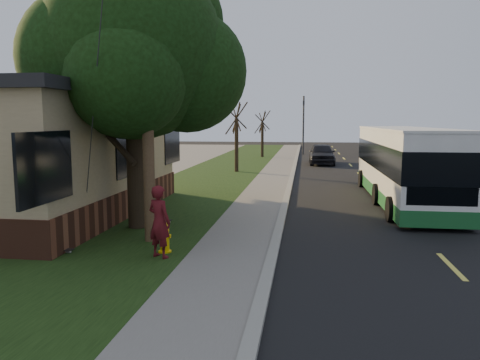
% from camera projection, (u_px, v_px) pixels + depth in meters
% --- Properties ---
extents(ground, '(120.00, 120.00, 0.00)m').
position_uv_depth(ground, '(272.00, 259.00, 10.98)').
color(ground, black).
rests_on(ground, ground).
extents(road, '(8.00, 80.00, 0.01)m').
position_uv_depth(road, '(381.00, 195.00, 20.25)').
color(road, black).
rests_on(road, ground).
extents(curb, '(0.25, 80.00, 0.12)m').
position_uv_depth(curb, '(288.00, 192.00, 20.79)').
color(curb, gray).
rests_on(curb, ground).
extents(sidewalk, '(2.00, 80.00, 0.08)m').
position_uv_depth(sidewalk, '(266.00, 192.00, 20.93)').
color(sidewalk, slate).
rests_on(sidewalk, ground).
extents(grass_verge, '(5.00, 80.00, 0.07)m').
position_uv_depth(grass_verge, '(190.00, 191.00, 21.42)').
color(grass_verge, black).
rests_on(grass_verge, ground).
extents(fire_hydrant, '(0.32, 0.32, 0.74)m').
position_uv_depth(fire_hydrant, '(165.00, 237.00, 11.28)').
color(fire_hydrant, yellow).
rests_on(fire_hydrant, grass_verge).
extents(utility_pole, '(2.86, 3.21, 9.07)m').
position_uv_depth(utility_pole, '(146.00, 65.00, 11.82)').
color(utility_pole, '#473321').
rests_on(utility_pole, ground).
extents(leafy_tree, '(6.30, 6.00, 7.80)m').
position_uv_depth(leafy_tree, '(136.00, 53.00, 13.50)').
color(leafy_tree, black).
rests_on(leafy_tree, grass_verge).
extents(bare_tree_near, '(1.38, 1.21, 4.31)m').
position_uv_depth(bare_tree_near, '(237.00, 138.00, 28.87)').
color(bare_tree_near, black).
rests_on(bare_tree_near, grass_verge).
extents(bare_tree_far, '(1.38, 1.21, 4.03)m').
position_uv_depth(bare_tree_far, '(262.00, 135.00, 40.61)').
color(bare_tree_far, black).
rests_on(bare_tree_far, grass_verge).
extents(traffic_signal, '(0.18, 0.22, 5.50)m').
position_uv_depth(traffic_signal, '(303.00, 121.00, 43.91)').
color(traffic_signal, '#2D2D30').
rests_on(traffic_signal, ground).
extents(transit_bus, '(2.51, 10.88, 2.95)m').
position_uv_depth(transit_bus, '(404.00, 163.00, 18.53)').
color(transit_bus, silver).
rests_on(transit_bus, ground).
extents(skateboarder, '(0.73, 0.64, 1.70)m').
position_uv_depth(skateboarder, '(159.00, 222.00, 10.79)').
color(skateboarder, '#511015').
rests_on(skateboarder, grass_verge).
extents(skateboard_main, '(0.38, 0.94, 0.09)m').
position_uv_depth(skateboard_main, '(162.00, 223.00, 14.23)').
color(skateboard_main, black).
rests_on(skateboard_main, grass_verge).
extents(skateboard_spare, '(0.93, 0.40, 0.08)m').
position_uv_depth(skateboard_spare, '(56.00, 249.00, 11.37)').
color(skateboard_spare, black).
rests_on(skateboard_spare, grass_verge).
extents(dumpster, '(1.59, 1.45, 1.14)m').
position_uv_depth(dumpster, '(87.00, 184.00, 19.35)').
color(dumpster, '#133220').
rests_on(dumpster, building_lot).
extents(distant_car, '(1.87, 4.56, 1.55)m').
position_uv_depth(distant_car, '(322.00, 154.00, 34.65)').
color(distant_car, black).
rests_on(distant_car, ground).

